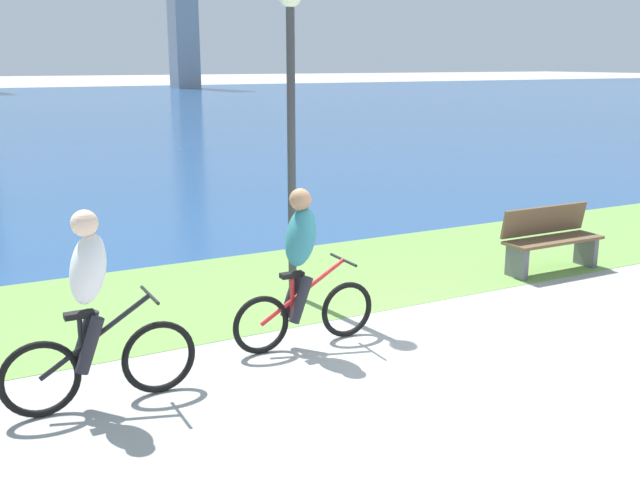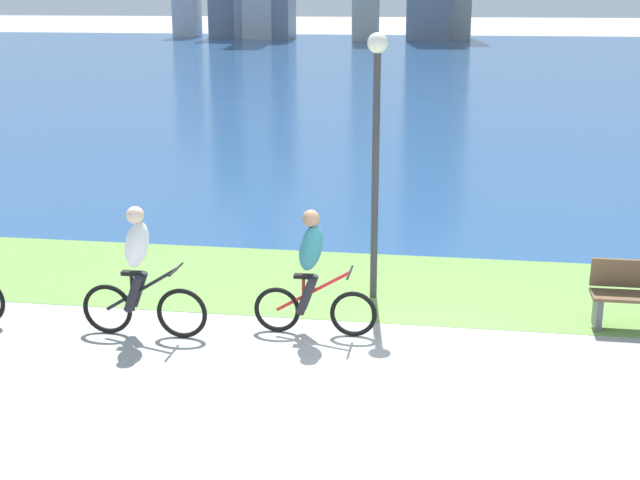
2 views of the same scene
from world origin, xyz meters
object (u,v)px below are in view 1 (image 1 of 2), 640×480
cyclist_trailing (93,311)px  bench_near_path (550,239)px  cyclist_lead (302,268)px  lamppost_tall (291,96)px

cyclist_trailing → bench_near_path: bearing=11.1°
cyclist_lead → bench_near_path: bearing=11.4°
cyclist_lead → lamppost_tall: size_ratio=0.44×
cyclist_lead → cyclist_trailing: size_ratio=0.97×
cyclist_lead → cyclist_trailing: bearing=-169.6°
cyclist_lead → bench_near_path: size_ratio=1.09×
bench_near_path → lamppost_tall: 4.23m
lamppost_tall → cyclist_trailing: bearing=-145.3°
lamppost_tall → cyclist_lead: bearing=-112.6°
cyclist_lead → cyclist_trailing: 2.17m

